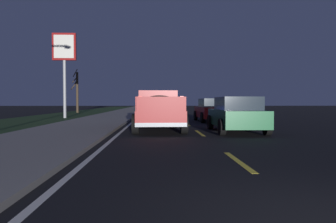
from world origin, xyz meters
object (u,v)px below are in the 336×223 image
Objects in this scene: gas_price_sign at (64,54)px; sedan_blue at (155,108)px; pickup_truck at (158,109)px; bare_tree_far at (77,91)px; sedan_red at (212,110)px; sedan_black at (158,106)px; sedan_green at (236,114)px.

sedan_blue is at bearing -86.48° from gas_price_sign.
bare_tree_far is (23.51, 9.72, 1.64)m from pickup_truck.
sedan_blue is 6.68m from sedan_red.
sedan_blue is 11.04m from sedan_black.
bare_tree_far reaches higher than sedan_green.
sedan_blue is 1.00× the size of sedan_red.
sedan_black is 0.83× the size of bare_tree_far.
sedan_black and sedan_red have the same top height.
pickup_truck is 0.79× the size of gas_price_sign.
bare_tree_far is at bearing 37.63° from sedan_red.
sedan_blue is 0.84× the size of bare_tree_far.
pickup_truck is 25.49m from bare_tree_far.
pickup_truck is 1.25× the size of sedan_black.
pickup_truck is 7.17m from sedan_red.
sedan_black is at bearing -0.30° from pickup_truck.
sedan_red is 21.99m from bare_tree_far.
sedan_blue is 8.62m from gas_price_sign.
sedan_blue is at bearing 15.90° from sedan_green.
gas_price_sign is at bearing 146.12° from sedan_black.
sedan_green is at bearing -164.10° from sedan_blue.
pickup_truck is at bearing 179.70° from sedan_black.
gas_price_sign reaches higher than bare_tree_far.
sedan_black is at bearing 12.14° from sedan_red.
sedan_black is 16.85m from sedan_red.
sedan_red is (7.26, -0.25, 0.00)m from sedan_green.
sedan_black is 10.04m from bare_tree_far.
bare_tree_far is (0.88, 9.84, 1.84)m from sedan_black.
sedan_red is (-16.47, -3.54, 0.00)m from sedan_black.
gas_price_sign reaches higher than pickup_truck.
bare_tree_far is (11.91, 9.51, 1.84)m from sedan_blue.
gas_price_sign is at bearing 41.95° from sedan_green.
sedan_blue is (11.60, 0.20, -0.20)m from pickup_truck.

